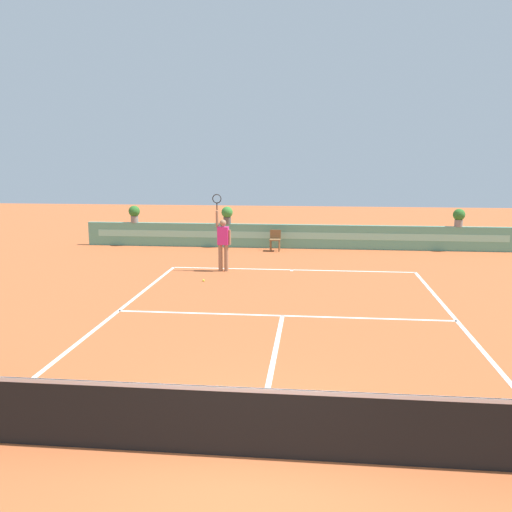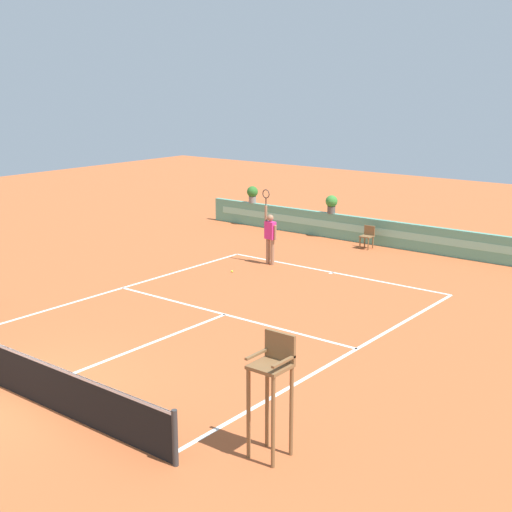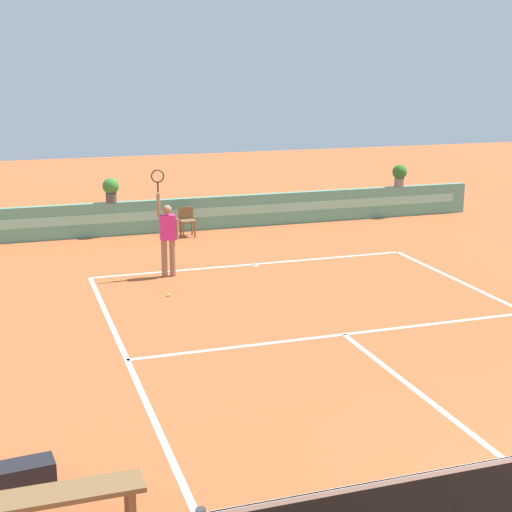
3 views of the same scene
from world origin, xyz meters
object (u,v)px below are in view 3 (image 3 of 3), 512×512
(ball_kid_chair, at_px, (187,220))
(tennis_ball_near_baseline, at_px, (169,295))
(potted_plant_left, at_px, (111,188))
(potted_plant_far_right, at_px, (400,174))
(tennis_player, at_px, (168,234))
(bench_courtside, at_px, (71,500))
(gear_bag, at_px, (25,476))

(ball_kid_chair, bearing_deg, tennis_ball_near_baseline, -107.25)
(potted_plant_left, bearing_deg, potted_plant_far_right, 0.00)
(ball_kid_chair, distance_m, potted_plant_far_right, 7.47)
(tennis_player, relative_size, tennis_ball_near_baseline, 38.01)
(bench_courtside, xyz_separation_m, potted_plant_far_right, (12.02, 14.83, 1.04))
(tennis_player, xyz_separation_m, tennis_ball_near_baseline, (-0.35, -1.63, -1.02))
(ball_kid_chair, distance_m, tennis_player, 4.46)
(tennis_player, bearing_deg, gear_bag, -112.33)
(gear_bag, bearing_deg, tennis_ball_near_baseline, 65.56)
(tennis_player, xyz_separation_m, potted_plant_far_right, (8.83, 4.91, 0.36))
(gear_bag, relative_size, tennis_ball_near_baseline, 10.29)
(gear_bag, bearing_deg, potted_plant_far_right, 47.86)
(bench_courtside, bearing_deg, tennis_ball_near_baseline, 71.10)
(ball_kid_chair, distance_m, tennis_ball_near_baseline, 6.10)
(bench_courtside, height_order, tennis_player, tennis_player)
(gear_bag, relative_size, potted_plant_left, 0.97)
(gear_bag, bearing_deg, tennis_player, 67.67)
(tennis_ball_near_baseline, relative_size, potted_plant_far_right, 0.09)
(potted_plant_far_right, bearing_deg, potted_plant_left, 180.00)
(ball_kid_chair, relative_size, bench_courtside, 0.53)
(tennis_player, bearing_deg, ball_kid_chair, 70.84)
(potted_plant_far_right, bearing_deg, bench_courtside, -129.03)
(tennis_ball_near_baseline, xyz_separation_m, potted_plant_far_right, (9.18, 6.54, 1.38))
(ball_kid_chair, bearing_deg, bench_courtside, -108.23)
(potted_plant_far_right, bearing_deg, ball_kid_chair, -174.33)
(tennis_player, bearing_deg, tennis_ball_near_baseline, -102.17)
(bench_courtside, distance_m, gear_bag, 1.15)
(bench_courtside, distance_m, tennis_ball_near_baseline, 8.77)
(gear_bag, xyz_separation_m, tennis_ball_near_baseline, (3.29, 7.25, -0.15))
(gear_bag, distance_m, potted_plant_left, 14.17)
(ball_kid_chair, height_order, potted_plant_far_right, potted_plant_far_right)
(potted_plant_far_right, height_order, potted_plant_left, same)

